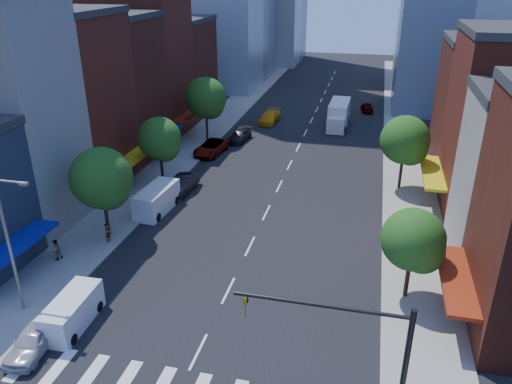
{
  "coord_description": "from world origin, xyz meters",
  "views": [
    {
      "loc": [
        8.26,
        -20.58,
        19.81
      ],
      "look_at": [
        0.65,
        11.32,
        5.0
      ],
      "focal_mm": 35.0,
      "sensor_mm": 36.0,
      "label": 1
    }
  ],
  "objects_px": {
    "cargo_van_far": "(156,200)",
    "pedestrian_far": "(56,250)",
    "cargo_van_near": "(71,313)",
    "box_truck": "(339,115)",
    "parked_car_third": "(211,147)",
    "parked_car_second": "(183,184)",
    "traffic_car_far": "(367,107)",
    "parked_car_rear": "(240,136)",
    "traffic_car_oncoming": "(337,113)",
    "taxi": "(270,117)",
    "pedestrian_near": "(108,233)",
    "parked_car_front": "(33,340)"
  },
  "relations": [
    {
      "from": "cargo_van_far",
      "to": "pedestrian_far",
      "type": "xyz_separation_m",
      "value": [
        -3.78,
        -9.33,
        -0.15
      ]
    },
    {
      "from": "cargo_van_near",
      "to": "cargo_van_far",
      "type": "relative_size",
      "value": 0.86
    },
    {
      "from": "box_truck",
      "to": "parked_car_third",
      "type": "bearing_deg",
      "value": -131.99
    },
    {
      "from": "parked_car_second",
      "to": "traffic_car_far",
      "type": "relative_size",
      "value": 1.2
    },
    {
      "from": "parked_car_rear",
      "to": "traffic_car_oncoming",
      "type": "distance_m",
      "value": 17.42
    },
    {
      "from": "taxi",
      "to": "cargo_van_far",
      "type": "bearing_deg",
      "value": -94.27
    },
    {
      "from": "parked_car_third",
      "to": "pedestrian_far",
      "type": "distance_m",
      "value": 25.08
    },
    {
      "from": "cargo_van_far",
      "to": "taxi",
      "type": "bearing_deg",
      "value": 86.43
    },
    {
      "from": "box_truck",
      "to": "pedestrian_near",
      "type": "xyz_separation_m",
      "value": [
        -14.8,
        -35.92,
        -0.62
      ]
    },
    {
      "from": "cargo_van_far",
      "to": "pedestrian_far",
      "type": "bearing_deg",
      "value": -108.01
    },
    {
      "from": "parked_car_front",
      "to": "parked_car_third",
      "type": "bearing_deg",
      "value": 85.63
    },
    {
      "from": "parked_car_second",
      "to": "box_truck",
      "type": "height_order",
      "value": "box_truck"
    },
    {
      "from": "parked_car_front",
      "to": "box_truck",
      "type": "xyz_separation_m",
      "value": [
        12.93,
        47.84,
        0.82
      ]
    },
    {
      "from": "parked_car_rear",
      "to": "pedestrian_near",
      "type": "relative_size",
      "value": 2.96
    },
    {
      "from": "parked_car_front",
      "to": "traffic_car_oncoming",
      "type": "xyz_separation_m",
      "value": [
        12.37,
        52.35,
        -0.06
      ]
    },
    {
      "from": "parked_car_rear",
      "to": "cargo_van_far",
      "type": "distance_m",
      "value": 20.85
    },
    {
      "from": "parked_car_front",
      "to": "cargo_van_near",
      "type": "xyz_separation_m",
      "value": [
        0.93,
        2.34,
        0.23
      ]
    },
    {
      "from": "taxi",
      "to": "pedestrian_far",
      "type": "distance_m",
      "value": 39.68
    },
    {
      "from": "traffic_car_far",
      "to": "box_truck",
      "type": "distance_m",
      "value": 9.5
    },
    {
      "from": "parked_car_rear",
      "to": "box_truck",
      "type": "height_order",
      "value": "box_truck"
    },
    {
      "from": "parked_car_rear",
      "to": "traffic_car_far",
      "type": "relative_size",
      "value": 1.17
    },
    {
      "from": "parked_car_third",
      "to": "parked_car_rear",
      "type": "bearing_deg",
      "value": 75.9
    },
    {
      "from": "traffic_car_far",
      "to": "pedestrian_far",
      "type": "bearing_deg",
      "value": 59.01
    },
    {
      "from": "parked_car_third",
      "to": "taxi",
      "type": "bearing_deg",
      "value": 80.98
    },
    {
      "from": "parked_car_rear",
      "to": "cargo_van_near",
      "type": "distance_m",
      "value": 36.37
    },
    {
      "from": "cargo_van_near",
      "to": "box_truck",
      "type": "height_order",
      "value": "box_truck"
    },
    {
      "from": "parked_car_front",
      "to": "cargo_van_near",
      "type": "bearing_deg",
      "value": 63.14
    },
    {
      "from": "cargo_van_far",
      "to": "parked_car_front",
      "type": "bearing_deg",
      "value": -84.41
    },
    {
      "from": "cargo_van_far",
      "to": "parked_car_rear",
      "type": "bearing_deg",
      "value": 88.53
    },
    {
      "from": "parked_car_rear",
      "to": "traffic_car_far",
      "type": "xyz_separation_m",
      "value": [
        14.95,
        17.91,
        0.0
      ]
    },
    {
      "from": "traffic_car_far",
      "to": "box_truck",
      "type": "bearing_deg",
      "value": 60.34
    },
    {
      "from": "cargo_van_far",
      "to": "traffic_car_oncoming",
      "type": "relative_size",
      "value": 1.31
    },
    {
      "from": "parked_car_third",
      "to": "cargo_van_near",
      "type": "height_order",
      "value": "cargo_van_near"
    },
    {
      "from": "parked_car_rear",
      "to": "pedestrian_far",
      "type": "distance_m",
      "value": 30.63
    },
    {
      "from": "cargo_van_near",
      "to": "traffic_car_oncoming",
      "type": "xyz_separation_m",
      "value": [
        11.44,
        50.0,
        -0.29
      ]
    },
    {
      "from": "cargo_van_far",
      "to": "box_truck",
      "type": "xyz_separation_m",
      "value": [
        13.41,
        29.88,
        0.46
      ]
    },
    {
      "from": "parked_car_third",
      "to": "cargo_van_far",
      "type": "xyz_separation_m",
      "value": [
        -0.01,
        -15.46,
        0.32
      ]
    },
    {
      "from": "parked_car_second",
      "to": "traffic_car_far",
      "type": "distance_m",
      "value": 37.77
    },
    {
      "from": "cargo_van_far",
      "to": "traffic_car_far",
      "type": "height_order",
      "value": "cargo_van_far"
    },
    {
      "from": "taxi",
      "to": "cargo_van_near",
      "type": "bearing_deg",
      "value": -89.87
    },
    {
      "from": "cargo_van_far",
      "to": "parked_car_third",
      "type": "bearing_deg",
      "value": 94.03
    },
    {
      "from": "cargo_van_near",
      "to": "pedestrian_far",
      "type": "xyz_separation_m",
      "value": [
        -5.19,
        6.29,
        -0.01
      ]
    },
    {
      "from": "parked_car_second",
      "to": "cargo_van_near",
      "type": "xyz_separation_m",
      "value": [
        0.68,
        -20.17,
        0.18
      ]
    },
    {
      "from": "cargo_van_near",
      "to": "traffic_car_oncoming",
      "type": "distance_m",
      "value": 51.29
    },
    {
      "from": "parked_car_front",
      "to": "cargo_van_far",
      "type": "bearing_deg",
      "value": 86.35
    },
    {
      "from": "parked_car_rear",
      "to": "pedestrian_far",
      "type": "height_order",
      "value": "pedestrian_far"
    },
    {
      "from": "parked_car_rear",
      "to": "traffic_car_oncoming",
      "type": "xyz_separation_m",
      "value": [
        10.84,
        13.64,
        0.0
      ]
    },
    {
      "from": "pedestrian_near",
      "to": "pedestrian_far",
      "type": "height_order",
      "value": "pedestrian_far"
    },
    {
      "from": "cargo_van_near",
      "to": "pedestrian_far",
      "type": "relative_size",
      "value": 2.87
    },
    {
      "from": "parked_car_second",
      "to": "cargo_van_near",
      "type": "height_order",
      "value": "cargo_van_near"
    }
  ]
}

